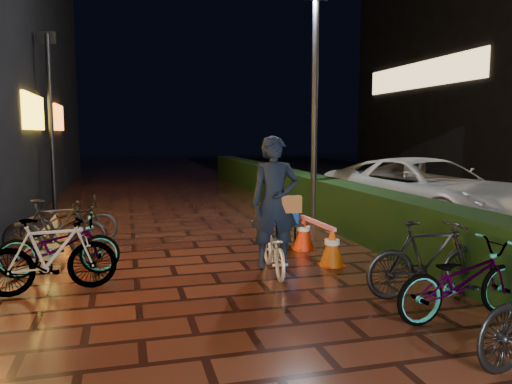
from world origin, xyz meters
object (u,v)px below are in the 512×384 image
object	(u,v)px
van	(426,191)
traffic_barrier	(317,239)
cart_assembly	(284,216)
cyclist	(274,224)

from	to	relation	value
van	traffic_barrier	bearing A→B (deg)	-161.20
traffic_barrier	cart_assembly	distance (m)	0.88
cyclist	cart_assembly	bearing A→B (deg)	67.23
cyclist	cart_assembly	distance (m)	1.69
van	cyclist	bearing A→B (deg)	-159.62
van	traffic_barrier	distance (m)	4.12
traffic_barrier	cart_assembly	world-z (taller)	cart_assembly
traffic_barrier	van	bearing A→B (deg)	31.84
van	cyclist	distance (m)	5.35
van	traffic_barrier	world-z (taller)	van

